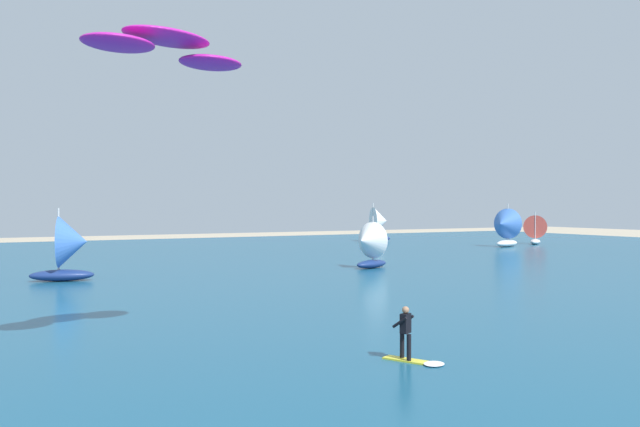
{
  "coord_description": "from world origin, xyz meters",
  "views": [
    {
      "loc": [
        -8.82,
        1.23,
        4.84
      ],
      "look_at": [
        0.82,
        19.28,
        4.61
      ],
      "focal_mm": 36.02,
      "sensor_mm": 36.0,
      "label": 1
    }
  ],
  "objects": [
    {
      "name": "ocean",
      "position": [
        0.0,
        49.05,
        0.05
      ],
      "size": [
        160.0,
        90.0,
        0.1
      ],
      "primitive_type": "cube",
      "color": "navy",
      "rests_on": "ground"
    },
    {
      "name": "kitesurfer",
      "position": [
        2.81,
        17.11,
        0.7
      ],
      "size": [
        1.38,
        2.0,
        1.67
      ],
      "color": "yellow",
      "rests_on": "ocean"
    },
    {
      "name": "kite",
      "position": [
        -3.57,
        21.23,
        9.82
      ],
      "size": [
        5.95,
        3.72,
        0.86
      ],
      "color": "#B21999"
    },
    {
      "name": "sailboat_center_horizon",
      "position": [
        52.81,
        59.28,
        1.95
      ],
      "size": [
        3.63,
        3.46,
        4.05
      ],
      "color": "white",
      "rests_on": "ocean"
    },
    {
      "name": "sailboat_mid_left",
      "position": [
        38.39,
        72.95,
        2.47
      ],
      "size": [
        4.6,
        4.04,
        5.17
      ],
      "color": "navy",
      "rests_on": "ocean"
    },
    {
      "name": "sailboat_anchored_offshore",
      "position": [
        45.1,
        56.72,
        2.4
      ],
      "size": [
        4.47,
        3.96,
        5.02
      ],
      "color": "white",
      "rests_on": "ocean"
    },
    {
      "name": "sailboat_far_left",
      "position": [
        -3.64,
        44.48,
        2.22
      ],
      "size": [
        4.1,
        3.58,
        4.62
      ],
      "color": "navy",
      "rests_on": "ocean"
    },
    {
      "name": "sailboat_far_right",
      "position": [
        17.29,
        42.41,
        1.92
      ],
      "size": [
        3.54,
        3.15,
        3.98
      ],
      "color": "navy",
      "rests_on": "ocean"
    }
  ]
}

